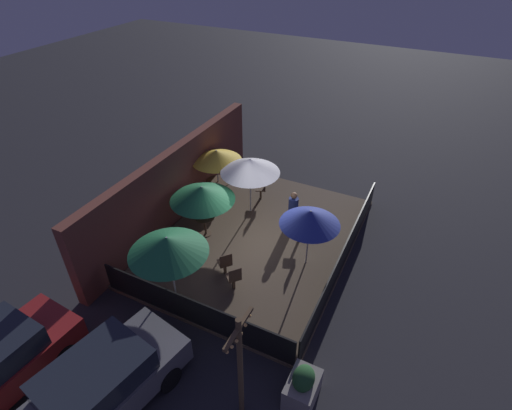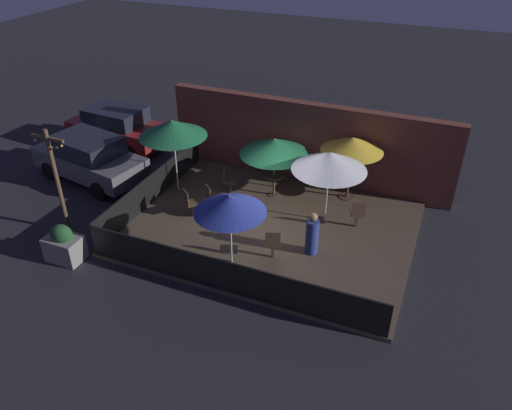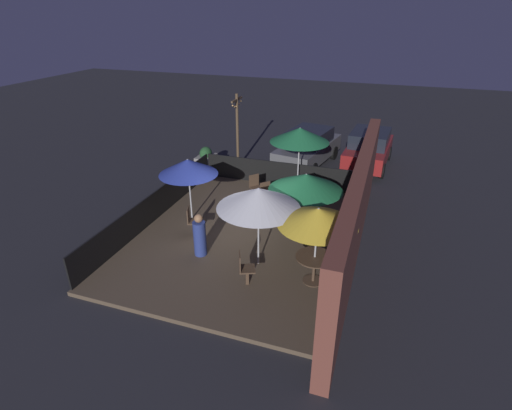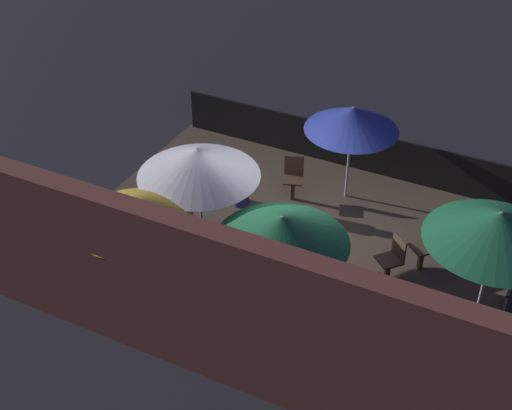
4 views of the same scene
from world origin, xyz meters
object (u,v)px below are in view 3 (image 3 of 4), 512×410
Objects in this scene: patio_chair_4 at (267,194)px; patron_0 at (200,237)px; patio_umbrella_0 at (306,182)px; patio_chair_0 at (256,186)px; planter_box at (206,161)px; parked_car_1 at (369,148)px; patio_umbrella_3 at (188,167)px; patio_umbrella_2 at (300,135)px; patio_umbrella_1 at (318,217)px; patio_chair_2 at (245,268)px; patio_chair_1 at (192,220)px; patio_umbrella_4 at (259,198)px; patio_chair_3 at (300,199)px; parked_car_0 at (308,147)px; dining_table_0 at (304,217)px; dining_table_1 at (314,262)px; light_post at (237,127)px.

patio_chair_4 is 0.71× the size of patron_0.
patio_umbrella_0 reaches higher than patio_chair_0.
planter_box is 0.28× the size of parked_car_1.
patio_umbrella_3 is 2.57m from patron_0.
patio_umbrella_2 is 0.62× the size of parked_car_1.
patio_chair_4 is at bearing -146.63° from patio_umbrella_1.
patio_chair_1 is at bearing 120.34° from patio_chair_2.
patio_umbrella_0 is 0.97× the size of patio_umbrella_4.
patio_chair_0 is 1.81m from patio_chair_3.
patio_umbrella_3 is 0.48× the size of parked_car_0.
patio_umbrella_3 reaches higher than patio_chair_2.
planter_box is at bearing -128.06° from patio_umbrella_0.
planter_box is at bearing -160.81° from patio_umbrella_3.
patio_umbrella_4 is at bearing -38.59° from patio_chair_1.
patio_chair_0 is (-3.86, -1.41, -1.49)m from patio_umbrella_4.
patio_umbrella_1 is 2.77× the size of dining_table_0.
dining_table_1 is 0.30× the size of light_post.
patio_chair_1 is (1.19, -3.20, -1.24)m from patio_umbrella_0.
patio_chair_0 is 0.73× the size of patron_0.
patio_chair_3 is 5.01m from parked_car_0.
light_post is at bearing -146.00° from dining_table_1.
patio_umbrella_0 reaches higher than patio_chair_3.
patio_chair_0 is (-4.16, -3.01, -1.38)m from patio_umbrella_1.
patio_umbrella_4 is 2.93m from patio_chair_1.
light_post is (-1.94, -3.19, -0.50)m from patio_umbrella_2.
dining_table_1 is 0.76× the size of patron_0.
patio_umbrella_0 is 6.82m from planter_box.
patio_chair_4 is 6.38m from parked_car_1.
dining_table_0 is (-1.98, 0.80, -1.41)m from patio_umbrella_4.
patio_chair_1 is at bearing 29.44° from patio_umbrella_3.
patio_chair_3 is 0.82× the size of planter_box.
light_post is 0.75× the size of parked_car_0.
dining_table_0 is at bearing -48.90° from patron_0.
patio_chair_1 is (-1.09, -3.99, -0.08)m from dining_table_1.
patio_chair_2 is at bearing -57.22° from patio_chair_1.
patio_umbrella_1 is at bearing 79.53° from patio_umbrella_4.
dining_table_0 is 3.26m from patron_0.
patio_umbrella_2 reaches higher than patio_chair_3.
patio_umbrella_0 is 2.67m from dining_table_1.
patio_chair_2 reaches higher than patio_chair_4.
dining_table_1 is 0.22× the size of parked_car_0.
patio_chair_1 is at bearing -108.26° from patio_umbrella_4.
patio_chair_1 is at bearing -24.83° from parked_car_1.
patio_umbrella_3 is 0.92× the size of patio_umbrella_4.
light_post reaches higher than patio_umbrella_4.
patio_chair_2 is at bearing 31.98° from planter_box.
parked_car_0 is 1.09× the size of parked_car_1.
patio_umbrella_4 is 2.52× the size of patio_chair_4.
patio_umbrella_2 is 1.19× the size of patio_umbrella_3.
dining_table_1 is at bearing 0.72° from patio_chair_3.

